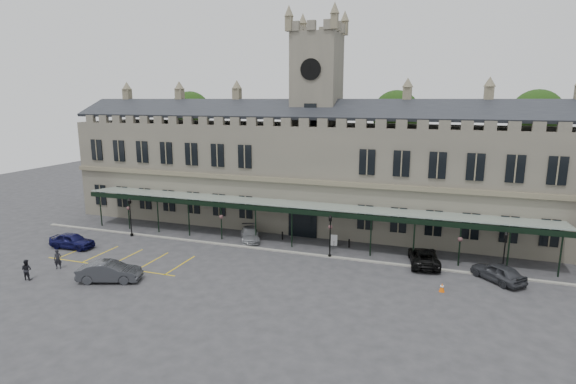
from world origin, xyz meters
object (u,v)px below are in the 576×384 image
(sign_board, at_px, (334,240))
(car_left_a, at_px, (72,241))
(traffic_cone, at_px, (442,287))
(car_taxi, at_px, (250,234))
(lamp_post_left, at_px, (130,214))
(station_building, at_px, (316,172))
(car_right_a, at_px, (498,272))
(lamp_post_mid, at_px, (330,232))
(person_a, at_px, (58,259))
(car_van, at_px, (424,257))
(car_left_b, at_px, (109,272))
(person_b, at_px, (27,270))
(clock_tower, at_px, (316,115))
(lamp_post_right, at_px, (504,251))

(sign_board, xyz_separation_m, car_left_a, (-24.98, -9.46, 0.22))
(traffic_cone, height_order, car_taxi, car_taxi)
(lamp_post_left, xyz_separation_m, traffic_cone, (32.63, -4.20, -2.22))
(station_building, bearing_deg, car_right_a, -31.05)
(lamp_post_mid, distance_m, car_taxi, 9.90)
(car_right_a, distance_m, person_a, 38.09)
(lamp_post_left, distance_m, car_van, 31.06)
(station_building, bearing_deg, car_left_b, -117.58)
(car_left_b, relative_size, car_van, 0.95)
(traffic_cone, relative_size, person_b, 0.40)
(car_left_a, height_order, car_left_b, car_left_b)
(traffic_cone, bearing_deg, clock_tower, 133.90)
(station_building, xyz_separation_m, traffic_cone, (14.65, -15.14, -6.12))
(lamp_post_right, xyz_separation_m, car_left_b, (-30.93, -11.43, -1.59))
(lamp_post_right, bearing_deg, person_a, -164.07)
(clock_tower, relative_size, car_left_a, 5.39)
(lamp_post_right, xyz_separation_m, car_van, (-6.43, 1.09, -1.69))
(car_van, distance_m, person_b, 34.51)
(lamp_post_mid, xyz_separation_m, person_a, (-22.23, -10.77, -1.63))
(car_taxi, xyz_separation_m, person_b, (-13.30, -16.00, 0.22))
(traffic_cone, height_order, person_a, person_a)
(car_right_a, bearing_deg, person_b, -25.42)
(clock_tower, xyz_separation_m, traffic_cone, (14.65, -15.22, -12.77))
(traffic_cone, bearing_deg, person_a, -169.40)
(car_taxi, xyz_separation_m, person_a, (-12.82, -13.20, 0.22))
(lamp_post_left, height_order, car_left_b, lamp_post_left)
(clock_tower, relative_size, lamp_post_left, 5.74)
(traffic_cone, relative_size, car_right_a, 0.15)
(lamp_post_left, bearing_deg, person_a, -89.12)
(station_building, distance_m, car_taxi, 11.09)
(lamp_post_right, distance_m, car_taxi, 24.63)
(car_taxi, bearing_deg, person_a, -160.68)
(car_left_a, distance_m, car_van, 34.68)
(sign_board, xyz_separation_m, car_taxi, (-8.98, -1.15, 0.09))
(sign_board, distance_m, car_left_b, 21.66)
(person_b, bearing_deg, lamp_post_left, -100.82)
(station_building, xyz_separation_m, car_van, (13.00, -9.49, -5.72))
(car_taxi, distance_m, car_right_a, 24.24)
(lamp_post_mid, bearing_deg, car_left_b, -143.98)
(clock_tower, distance_m, car_left_b, 27.77)
(lamp_post_mid, bearing_deg, lamp_post_left, -178.74)
(lamp_post_right, xyz_separation_m, person_b, (-37.73, -13.43, -1.55))
(traffic_cone, relative_size, car_left_a, 0.15)
(clock_tower, height_order, lamp_post_right, clock_tower)
(lamp_post_mid, relative_size, car_left_b, 0.83)
(lamp_post_left, bearing_deg, station_building, 31.31)
(sign_board, relative_size, car_taxi, 0.26)
(lamp_post_right, bearing_deg, car_taxi, 174.00)
(sign_board, bearing_deg, station_building, 112.99)
(traffic_cone, bearing_deg, sign_board, 142.21)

